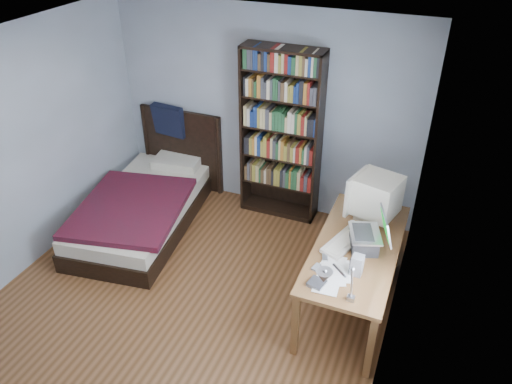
{
  "coord_description": "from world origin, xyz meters",
  "views": [
    {
      "loc": [
        2.01,
        -3.11,
        3.6
      ],
      "look_at": [
        0.43,
        0.78,
        0.98
      ],
      "focal_mm": 35.0,
      "sensor_mm": 36.0,
      "label": 1
    }
  ],
  "objects_px": {
    "keyboard": "(343,242)",
    "speaker": "(357,265)",
    "desk_lamp": "(329,279)",
    "laptop": "(367,239)",
    "soda_can": "(352,227)",
    "desk": "(364,244)",
    "bed": "(147,203)",
    "bookshelf": "(281,136)",
    "crt_monitor": "(375,196)"
  },
  "relations": [
    {
      "from": "crt_monitor",
      "to": "soda_can",
      "type": "bearing_deg",
      "value": -114.07
    },
    {
      "from": "desk_lamp",
      "to": "bookshelf",
      "type": "relative_size",
      "value": 0.29
    },
    {
      "from": "soda_can",
      "to": "bed",
      "type": "xyz_separation_m",
      "value": [
        -2.56,
        0.3,
        -0.54
      ]
    },
    {
      "from": "crt_monitor",
      "to": "keyboard",
      "type": "relative_size",
      "value": 1.04
    },
    {
      "from": "soda_can",
      "to": "desk_lamp",
      "type": "bearing_deg",
      "value": -86.46
    },
    {
      "from": "desk",
      "to": "keyboard",
      "type": "relative_size",
      "value": 3.36
    },
    {
      "from": "desk",
      "to": "crt_monitor",
      "type": "relative_size",
      "value": 3.24
    },
    {
      "from": "desk",
      "to": "soda_can",
      "type": "distance_m",
      "value": 0.47
    },
    {
      "from": "desk",
      "to": "speaker",
      "type": "bearing_deg",
      "value": -85.07
    },
    {
      "from": "keyboard",
      "to": "speaker",
      "type": "distance_m",
      "value": 0.42
    },
    {
      "from": "bookshelf",
      "to": "desk",
      "type": "bearing_deg",
      "value": -34.38
    },
    {
      "from": "desk_lamp",
      "to": "crt_monitor",
      "type": "bearing_deg",
      "value": 88.1
    },
    {
      "from": "laptop",
      "to": "keyboard",
      "type": "xyz_separation_m",
      "value": [
        -0.2,
        -0.0,
        -0.1
      ]
    },
    {
      "from": "keyboard",
      "to": "bookshelf",
      "type": "relative_size",
      "value": 0.24
    },
    {
      "from": "desk_lamp",
      "to": "speaker",
      "type": "height_order",
      "value": "desk_lamp"
    },
    {
      "from": "desk_lamp",
      "to": "bed",
      "type": "distance_m",
      "value": 3.22
    },
    {
      "from": "bed",
      "to": "bookshelf",
      "type": "bearing_deg",
      "value": 29.61
    },
    {
      "from": "bed",
      "to": "desk",
      "type": "bearing_deg",
      "value": -0.56
    },
    {
      "from": "speaker",
      "to": "bookshelf",
      "type": "bearing_deg",
      "value": 130.78
    },
    {
      "from": "speaker",
      "to": "bed",
      "type": "bearing_deg",
      "value": 165.4
    },
    {
      "from": "crt_monitor",
      "to": "bookshelf",
      "type": "relative_size",
      "value": 0.25
    },
    {
      "from": "desk_lamp",
      "to": "keyboard",
      "type": "relative_size",
      "value": 1.23
    },
    {
      "from": "bookshelf",
      "to": "bed",
      "type": "height_order",
      "value": "bookshelf"
    },
    {
      "from": "crt_monitor",
      "to": "desk_lamp",
      "type": "distance_m",
      "value": 1.59
    },
    {
      "from": "soda_can",
      "to": "bookshelf",
      "type": "height_order",
      "value": "bookshelf"
    },
    {
      "from": "keyboard",
      "to": "speaker",
      "type": "xyz_separation_m",
      "value": [
        0.2,
        -0.37,
        0.08
      ]
    },
    {
      "from": "desk",
      "to": "bookshelf",
      "type": "relative_size",
      "value": 0.8
    },
    {
      "from": "laptop",
      "to": "soda_can",
      "type": "distance_m",
      "value": 0.28
    },
    {
      "from": "speaker",
      "to": "soda_can",
      "type": "bearing_deg",
      "value": 109.6
    },
    {
      "from": "desk",
      "to": "soda_can",
      "type": "bearing_deg",
      "value": -109.23
    },
    {
      "from": "desk_lamp",
      "to": "bed",
      "type": "height_order",
      "value": "desk_lamp"
    },
    {
      "from": "desk",
      "to": "bookshelf",
      "type": "xyz_separation_m",
      "value": [
        -1.23,
        0.84,
        0.64
      ]
    },
    {
      "from": "soda_can",
      "to": "bookshelf",
      "type": "relative_size",
      "value": 0.06
    },
    {
      "from": "desk",
      "to": "laptop",
      "type": "height_order",
      "value": "laptop"
    },
    {
      "from": "desk",
      "to": "desk_lamp",
      "type": "bearing_deg",
      "value": -90.62
    },
    {
      "from": "bed",
      "to": "laptop",
      "type": "bearing_deg",
      "value": -10.59
    },
    {
      "from": "desk_lamp",
      "to": "bed",
      "type": "bearing_deg",
      "value": 149.12
    },
    {
      "from": "crt_monitor",
      "to": "keyboard",
      "type": "distance_m",
      "value": 0.59
    },
    {
      "from": "bookshelf",
      "to": "bed",
      "type": "xyz_separation_m",
      "value": [
        -1.43,
        -0.81,
        -0.8
      ]
    },
    {
      "from": "desk",
      "to": "soda_can",
      "type": "xyz_separation_m",
      "value": [
        -0.1,
        -0.28,
        0.37
      ]
    },
    {
      "from": "crt_monitor",
      "to": "desk_lamp",
      "type": "relative_size",
      "value": 0.85
    },
    {
      "from": "desk_lamp",
      "to": "soda_can",
      "type": "height_order",
      "value": "desk_lamp"
    },
    {
      "from": "desk_lamp",
      "to": "keyboard",
      "type": "xyz_separation_m",
      "value": [
        -0.11,
        1.06,
        -0.48
      ]
    },
    {
      "from": "crt_monitor",
      "to": "bed",
      "type": "relative_size",
      "value": 0.22
    },
    {
      "from": "desk",
      "to": "desk_lamp",
      "type": "xyz_separation_m",
      "value": [
        -0.02,
        -1.55,
        0.8
      ]
    },
    {
      "from": "laptop",
      "to": "bed",
      "type": "bearing_deg",
      "value": 169.41
    },
    {
      "from": "crt_monitor",
      "to": "keyboard",
      "type": "height_order",
      "value": "crt_monitor"
    },
    {
      "from": "keyboard",
      "to": "bookshelf",
      "type": "distance_m",
      "value": 1.75
    },
    {
      "from": "laptop",
      "to": "soda_can",
      "type": "relative_size",
      "value": 3.85
    },
    {
      "from": "soda_can",
      "to": "crt_monitor",
      "type": "bearing_deg",
      "value": 65.93
    }
  ]
}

